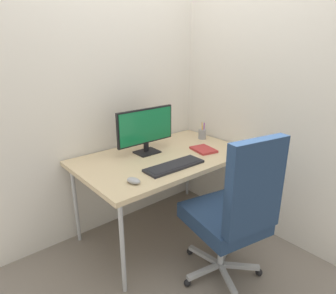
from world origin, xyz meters
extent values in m
plane|color=slate|center=(0.00, 0.00, 0.00)|extent=(8.00, 8.00, 0.00)
cube|color=silver|center=(0.00, 0.45, 1.40)|extent=(2.59, 0.04, 2.80)
cube|color=silver|center=(0.72, -0.17, 1.40)|extent=(0.04, 2.04, 2.80)
cube|color=#D1B78C|center=(0.00, 0.00, 0.70)|extent=(1.38, 0.84, 0.04)
cylinder|color=#B2B5BA|center=(-0.63, -0.36, 0.34)|extent=(0.03, 0.03, 0.68)
cylinder|color=#B2B5BA|center=(0.63, -0.36, 0.34)|extent=(0.03, 0.03, 0.68)
cylinder|color=#B2B5BA|center=(-0.63, 0.36, 0.34)|extent=(0.03, 0.03, 0.68)
cylinder|color=#B2B5BA|center=(0.63, 0.36, 0.34)|extent=(0.03, 0.03, 0.68)
sphere|color=black|center=(-0.28, -0.60, 0.03)|extent=(0.05, 0.05, 0.05)
cube|color=#B2B5BA|center=(-0.15, -0.63, 0.07)|extent=(0.28, 0.09, 0.03)
cube|color=#B2B5BA|center=(-0.08, -0.78, 0.07)|extent=(0.17, 0.26, 0.03)
sphere|color=black|center=(0.18, -0.86, 0.03)|extent=(0.05, 0.05, 0.05)
cube|color=#B2B5BA|center=(0.09, -0.76, 0.07)|extent=(0.22, 0.23, 0.03)
sphere|color=black|center=(0.25, -0.54, 0.03)|extent=(0.05, 0.05, 0.05)
cube|color=#B2B5BA|center=(0.12, -0.60, 0.07)|extent=(0.27, 0.15, 0.03)
sphere|color=black|center=(-0.04, -0.38, 0.03)|extent=(0.05, 0.05, 0.05)
cube|color=#B2B5BA|center=(-0.02, -0.52, 0.07)|extent=(0.07, 0.28, 0.03)
cylinder|color=#B2B5BA|center=(-0.01, -0.66, 0.24)|extent=(0.04, 0.04, 0.32)
cube|color=navy|center=(-0.01, -0.66, 0.45)|extent=(0.53, 0.58, 0.11)
cube|color=navy|center=(-0.06, -0.90, 0.80)|extent=(0.40, 0.15, 0.58)
cube|color=black|center=(-0.06, 0.14, 0.72)|extent=(0.19, 0.15, 0.01)
cube|color=black|center=(-0.06, 0.15, 0.77)|extent=(0.04, 0.02, 0.08)
cube|color=black|center=(-0.06, 0.15, 0.94)|extent=(0.53, 0.02, 0.29)
cube|color=#14723F|center=(-0.06, 0.14, 0.94)|extent=(0.51, 0.01, 0.26)
cube|color=black|center=(-0.09, -0.24, 0.73)|extent=(0.48, 0.17, 0.02)
cube|color=black|center=(-0.09, -0.24, 0.74)|extent=(0.44, 0.13, 0.00)
ellipsoid|color=#9EA0A5|center=(-0.47, -0.27, 0.73)|extent=(0.09, 0.11, 0.04)
cylinder|color=gray|center=(0.57, 0.11, 0.76)|extent=(0.07, 0.07, 0.09)
cylinder|color=silver|center=(0.57, 0.11, 0.82)|extent=(0.03, 0.01, 0.13)
cylinder|color=silver|center=(0.58, 0.11, 0.82)|extent=(0.03, 0.01, 0.13)
torus|color=black|center=(0.57, 0.11, 0.77)|extent=(0.03, 0.04, 0.01)
cylinder|color=orange|center=(0.56, 0.10, 0.81)|extent=(0.01, 0.02, 0.14)
cylinder|color=purple|center=(0.58, 0.10, 0.81)|extent=(0.01, 0.01, 0.13)
cube|color=#B23333|center=(0.34, -0.13, 0.73)|extent=(0.20, 0.23, 0.02)
camera|label=1|loc=(-1.41, -1.73, 1.57)|focal=31.42mm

